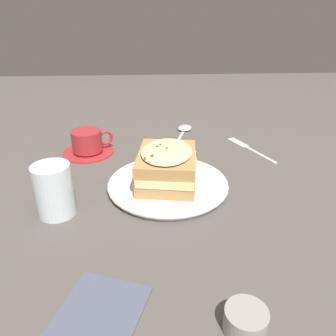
% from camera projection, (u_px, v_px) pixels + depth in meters
% --- Properties ---
extents(ground_plane, '(2.40, 2.40, 0.00)m').
position_uv_depth(ground_plane, '(180.00, 191.00, 0.67)').
color(ground_plane, '#514C47').
extents(dinner_plate, '(0.25, 0.25, 0.02)m').
position_uv_depth(dinner_plate, '(168.00, 184.00, 0.68)').
color(dinner_plate, white).
rests_on(dinner_plate, ground_plane).
extents(sandwich, '(0.17, 0.14, 0.07)m').
position_uv_depth(sandwich, '(167.00, 166.00, 0.66)').
color(sandwich, '#B2844C').
rests_on(sandwich, dinner_plate).
extents(teacup_with_saucer, '(0.13, 0.13, 0.06)m').
position_uv_depth(teacup_with_saucer, '(88.00, 143.00, 0.83)').
color(teacup_with_saucer, '#AD282D').
rests_on(teacup_with_saucer, ground_plane).
extents(water_glass, '(0.07, 0.07, 0.10)m').
position_uv_depth(water_glass, '(54.00, 190.00, 0.58)').
color(water_glass, silver).
rests_on(water_glass, ground_plane).
extents(fork, '(0.17, 0.09, 0.00)m').
position_uv_depth(fork, '(246.00, 146.00, 0.87)').
color(fork, silver).
rests_on(fork, ground_plane).
extents(spoon, '(0.16, 0.07, 0.01)m').
position_uv_depth(spoon, '(184.00, 129.00, 0.98)').
color(spoon, silver).
rests_on(spoon, ground_plane).
extents(napkin, '(0.15, 0.14, 0.00)m').
position_uv_depth(napkin, '(97.00, 316.00, 0.40)').
color(napkin, '#4C5166').
rests_on(napkin, ground_plane).
extents(condiment_pot, '(0.05, 0.05, 0.03)m').
position_uv_depth(condiment_pot, '(246.00, 321.00, 0.38)').
color(condiment_pot, gray).
rests_on(condiment_pot, ground_plane).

